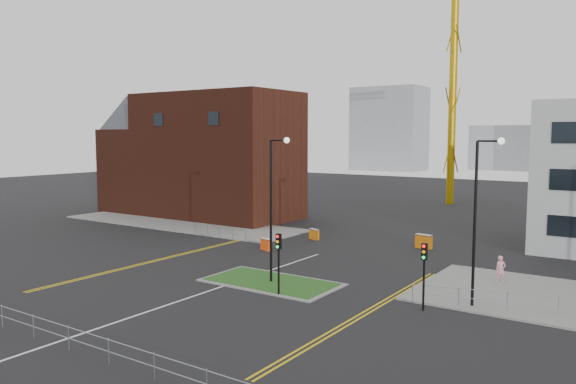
% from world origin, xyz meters
% --- Properties ---
extents(ground, '(200.00, 200.00, 0.00)m').
position_xyz_m(ground, '(0.00, 0.00, 0.00)').
color(ground, black).
rests_on(ground, ground).
extents(pavement_left, '(28.00, 8.00, 0.12)m').
position_xyz_m(pavement_left, '(-20.00, 22.00, 0.06)').
color(pavement_left, slate).
rests_on(pavement_left, ground).
extents(island_kerb, '(8.60, 4.60, 0.08)m').
position_xyz_m(island_kerb, '(2.00, 8.00, 0.04)').
color(island_kerb, slate).
rests_on(island_kerb, ground).
extents(grass_island, '(8.00, 4.00, 0.12)m').
position_xyz_m(grass_island, '(2.00, 8.00, 0.06)').
color(grass_island, '#26541C').
rests_on(grass_island, ground).
extents(brick_building, '(24.20, 10.07, 14.24)m').
position_xyz_m(brick_building, '(-22.97, 28.00, 6.85)').
color(brick_building, '#481D12').
rests_on(brick_building, ground).
extents(tower_crane, '(52.66, 8.06, 37.19)m').
position_xyz_m(tower_crane, '(3.82, 55.78, 25.70)').
color(tower_crane, '#B98A0A').
rests_on(tower_crane, ground).
extents(streetlamp_island, '(1.46, 0.36, 9.18)m').
position_xyz_m(streetlamp_island, '(2.22, 8.00, 5.41)').
color(streetlamp_island, black).
rests_on(streetlamp_island, ground).
extents(streetlamp_right_near, '(1.46, 0.36, 9.18)m').
position_xyz_m(streetlamp_right_near, '(14.22, 10.00, 5.41)').
color(streetlamp_right_near, black).
rests_on(streetlamp_right_near, ground).
extents(traffic_light_island, '(0.28, 0.33, 3.65)m').
position_xyz_m(traffic_light_island, '(4.00, 5.98, 2.57)').
color(traffic_light_island, black).
rests_on(traffic_light_island, ground).
extents(traffic_light_right, '(0.28, 0.33, 3.65)m').
position_xyz_m(traffic_light_right, '(12.00, 7.98, 2.57)').
color(traffic_light_right, black).
rests_on(traffic_light_right, ground).
extents(railing_front, '(24.05, 0.05, 1.10)m').
position_xyz_m(railing_front, '(0.00, -6.00, 0.78)').
color(railing_front, gray).
rests_on(railing_front, ground).
extents(railing_left, '(6.05, 0.05, 1.10)m').
position_xyz_m(railing_left, '(-11.00, 18.00, 0.74)').
color(railing_left, gray).
rests_on(railing_left, ground).
extents(centre_line, '(0.15, 30.00, 0.01)m').
position_xyz_m(centre_line, '(0.00, 2.00, 0.01)').
color(centre_line, silver).
rests_on(centre_line, ground).
extents(yellow_left_a, '(0.12, 24.00, 0.01)m').
position_xyz_m(yellow_left_a, '(-9.00, 10.00, 0.01)').
color(yellow_left_a, gold).
rests_on(yellow_left_a, ground).
extents(yellow_left_b, '(0.12, 24.00, 0.01)m').
position_xyz_m(yellow_left_b, '(-8.70, 10.00, 0.01)').
color(yellow_left_b, gold).
rests_on(yellow_left_b, ground).
extents(yellow_right_a, '(0.12, 20.00, 0.01)m').
position_xyz_m(yellow_right_a, '(9.50, 6.00, 0.01)').
color(yellow_right_a, gold).
rests_on(yellow_right_a, ground).
extents(yellow_right_b, '(0.12, 20.00, 0.01)m').
position_xyz_m(yellow_right_b, '(9.80, 6.00, 0.01)').
color(yellow_right_b, gold).
rests_on(yellow_right_b, ground).
extents(skyline_a, '(18.00, 12.00, 22.00)m').
position_xyz_m(skyline_a, '(-40.00, 120.00, 11.00)').
color(skyline_a, gray).
rests_on(skyline_a, ground).
extents(skyline_d, '(30.00, 12.00, 12.00)m').
position_xyz_m(skyline_d, '(-8.00, 140.00, 6.00)').
color(skyline_d, gray).
rests_on(skyline_d, ground).
extents(pedestrian, '(0.75, 0.72, 1.74)m').
position_xyz_m(pedestrian, '(13.99, 16.16, 0.87)').
color(pedestrian, pink).
rests_on(pedestrian, ground).
extents(barrier_left, '(1.20, 0.76, 0.96)m').
position_xyz_m(barrier_left, '(-4.30, 16.00, 0.52)').
color(barrier_left, '#FD470E').
rests_on(barrier_left, ground).
extents(barrier_mid, '(1.17, 0.80, 0.94)m').
position_xyz_m(barrier_mid, '(-3.59, 22.30, 0.51)').
color(barrier_mid, orange).
rests_on(barrier_mid, ground).
extents(barrier_right, '(1.43, 0.67, 1.15)m').
position_xyz_m(barrier_right, '(6.00, 24.00, 0.63)').
color(barrier_right, '#C8640B').
rests_on(barrier_right, ground).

